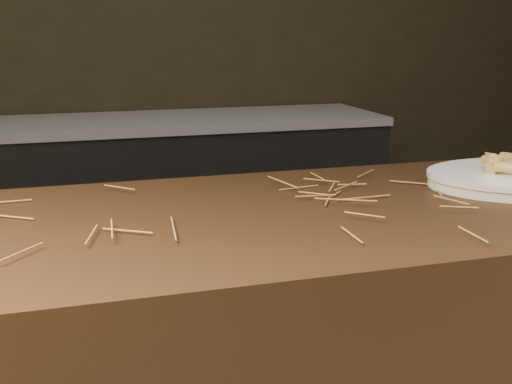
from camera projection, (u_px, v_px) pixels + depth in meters
The scene contains 2 objects.
back_counter at pixel (196, 200), 3.20m from camera, with size 1.82×0.62×0.84m.
straw_bedding at pixel (230, 211), 1.25m from camera, with size 1.40×0.60×0.02m, color #976429, non-canonical shape.
Camera 1 is at (-0.30, -0.87, 1.26)m, focal length 45.00 mm.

